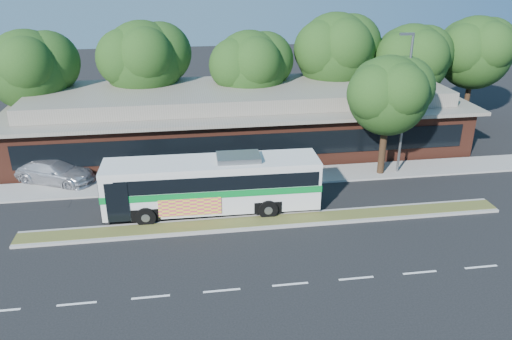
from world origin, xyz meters
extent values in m
plane|color=black|center=(0.00, 0.00, 0.00)|extent=(120.00, 120.00, 0.00)
cube|color=#525725|center=(0.00, 0.60, 0.07)|extent=(26.00, 1.10, 0.15)
cube|color=gray|center=(0.00, 6.40, 0.06)|extent=(44.00, 2.60, 0.12)
cube|color=#4F2418|center=(0.00, 13.00, 1.60)|extent=(32.00, 10.00, 3.20)
cube|color=slate|center=(0.00, 13.00, 3.32)|extent=(33.20, 11.20, 0.24)
cube|color=slate|center=(0.00, 13.00, 3.95)|extent=(30.00, 8.00, 1.00)
cube|color=black|center=(0.00, 7.97, 1.70)|extent=(30.00, 0.06, 1.60)
cylinder|color=slate|center=(9.60, 6.00, 4.50)|extent=(0.16, 0.16, 9.00)
cube|color=slate|center=(9.20, 6.00, 9.00)|extent=(0.90, 0.18, 0.14)
cylinder|color=black|center=(-15.00, 15.00, 1.99)|extent=(0.44, 0.44, 3.99)
sphere|color=#173712|center=(-15.00, 15.00, 5.73)|extent=(5.80, 5.80, 5.80)
sphere|color=#173712|center=(-13.70, 15.43, 6.19)|extent=(4.52, 4.52, 4.52)
cylinder|color=black|center=(-7.00, 16.00, 2.10)|extent=(0.44, 0.44, 4.20)
sphere|color=#173712|center=(-7.00, 16.00, 6.00)|extent=(6.00, 6.00, 6.00)
sphere|color=#173712|center=(-5.65, 16.45, 6.48)|extent=(4.68, 4.68, 4.68)
cylinder|color=black|center=(1.00, 15.00, 1.89)|extent=(0.44, 0.44, 3.78)
sphere|color=#173712|center=(1.00, 15.00, 5.46)|extent=(5.60, 5.60, 5.60)
sphere|color=#173712|center=(2.26, 15.42, 5.91)|extent=(4.37, 4.37, 4.37)
cylinder|color=black|center=(8.00, 16.00, 2.21)|extent=(0.44, 0.44, 4.41)
sphere|color=#173712|center=(8.00, 16.00, 6.27)|extent=(6.20, 6.20, 6.20)
sphere|color=#173712|center=(9.39, 16.46, 6.77)|extent=(4.84, 4.84, 4.84)
cylinder|color=black|center=(14.00, 15.00, 1.93)|extent=(0.44, 0.44, 3.86)
sphere|color=#173712|center=(14.00, 15.00, 5.60)|extent=(5.80, 5.80, 5.80)
sphere|color=#173712|center=(15.30, 15.43, 6.07)|extent=(4.52, 4.52, 4.52)
cylinder|color=black|center=(20.00, 16.00, 2.06)|extent=(0.44, 0.44, 4.12)
sphere|color=#173712|center=(20.00, 16.00, 5.92)|extent=(6.00, 6.00, 6.00)
sphere|color=#173712|center=(21.35, 16.45, 6.40)|extent=(4.68, 4.68, 4.68)
cube|color=silver|center=(-2.84, 2.40, 1.68)|extent=(11.77, 2.71, 2.70)
cube|color=black|center=(-2.55, 2.39, 2.22)|extent=(10.83, 2.74, 0.81)
cube|color=silver|center=(-2.84, 2.40, 2.91)|extent=(11.79, 2.73, 0.25)
cube|color=#057729|center=(-2.84, 2.40, 1.60)|extent=(11.83, 2.76, 0.37)
cube|color=black|center=(-8.72, 2.51, 2.00)|extent=(0.10, 2.19, 1.67)
cube|color=black|center=(3.04, 2.29, 2.32)|extent=(0.10, 2.04, 1.08)
cube|color=#D23D57|center=(-4.14, 1.14, 0.98)|extent=(3.32, 0.11, 0.98)
cube|color=slate|center=(-1.38, 2.37, 3.16)|extent=(2.37, 1.61, 0.29)
cylinder|color=black|center=(-6.48, 1.24, 0.54)|extent=(1.08, 0.37, 1.07)
cylinder|color=black|center=(-6.43, 3.69, 0.54)|extent=(1.08, 0.37, 1.07)
cylinder|color=black|center=(0.06, 1.12, 0.54)|extent=(1.08, 0.37, 1.07)
cylinder|color=black|center=(0.11, 3.57, 0.54)|extent=(1.08, 0.37, 1.07)
imported|color=silver|center=(-12.45, 7.80, 0.76)|extent=(5.62, 4.12, 1.51)
cylinder|color=black|center=(8.42, 5.98, 1.91)|extent=(0.44, 0.44, 3.81)
sphere|color=#173712|center=(8.42, 5.98, 5.30)|extent=(4.96, 4.96, 4.96)
sphere|color=#173712|center=(9.53, 6.35, 5.70)|extent=(3.87, 3.87, 3.87)
camera|label=1|loc=(-4.17, -22.67, 13.13)|focal=35.00mm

